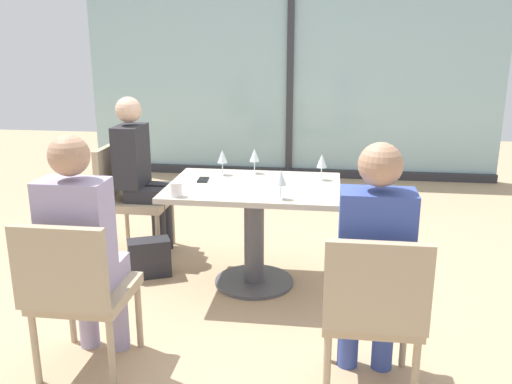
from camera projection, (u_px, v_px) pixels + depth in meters
The scene contains 16 objects.
ground_plane at pixel (254, 283), 3.96m from camera, with size 12.00×12.00×0.00m, color tan.
window_wall_backdrop at pixel (290, 78), 6.68m from camera, with size 5.02×0.10×2.70m.
dining_table_main at pixel (254, 213), 3.81m from camera, with size 1.17×0.84×0.73m.
chair_far_left at pixel (128, 193), 4.42m from camera, with size 0.50×0.46×0.87m.
chair_front_right at pixel (373, 306), 2.57m from camera, with size 0.46×0.50×0.87m.
chair_front_left at pixel (77, 288), 2.76m from camera, with size 0.46×0.50×0.87m.
person_far_left at pixel (139, 168), 4.35m from camera, with size 0.39×0.34×1.26m.
person_front_right at pixel (374, 256), 2.62m from camera, with size 0.34×0.39×1.26m.
person_front_left at pixel (83, 242), 2.80m from camera, with size 0.34×0.39×1.26m.
wine_glass_0 at pixel (254, 156), 4.04m from camera, with size 0.07×0.07×0.18m.
wine_glass_1 at pixel (281, 178), 3.40m from camera, with size 0.07×0.07×0.18m.
wine_glass_2 at pixel (322, 161), 3.85m from camera, with size 0.07×0.07×0.18m.
wine_glass_3 at pixel (222, 157), 3.99m from camera, with size 0.07×0.07×0.18m.
coffee_cup at pixel (176, 189), 3.48m from camera, with size 0.08×0.08×0.09m, color white.
cell_phone_on_table at pixel (203, 180), 3.87m from camera, with size 0.07×0.14×0.01m, color black.
handbag_0 at pixel (149, 258), 4.04m from camera, with size 0.30×0.16×0.28m, color #232328.
Camera 1 is at (0.50, -3.60, 1.71)m, focal length 38.76 mm.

